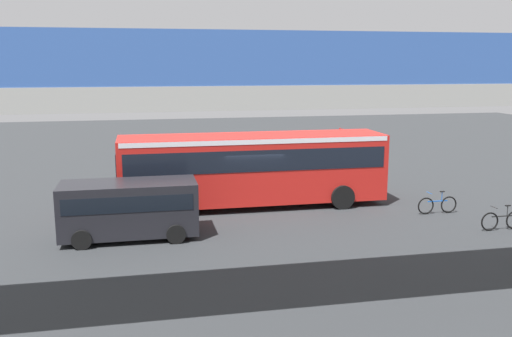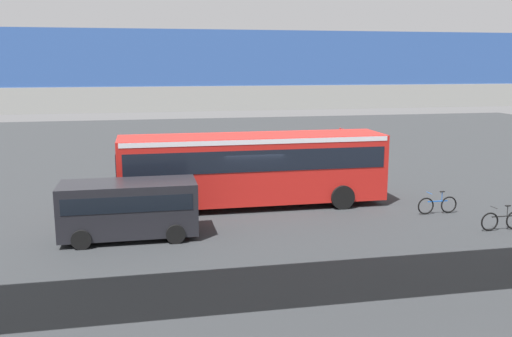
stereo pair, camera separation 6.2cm
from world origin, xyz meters
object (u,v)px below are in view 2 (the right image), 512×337
parked_van (129,206)px  bicycle_black (502,221)px  bicycle_blue (437,205)px  city_bus (253,164)px  traffic_sign (341,145)px  pedestrian (305,168)px

parked_van → bicycle_black: (-13.76, 1.87, -0.81)m
bicycle_blue → parked_van: bearing=3.4°
city_bus → bicycle_blue: 7.98m
bicycle_black → traffic_sign: size_ratio=0.63×
parked_van → bicycle_blue: bearing=-176.6°
bicycle_blue → city_bus: bearing=-21.2°
bicycle_black → traffic_sign: traffic_sign is taller
parked_van → bicycle_black: bearing=172.3°
city_bus → traffic_sign: 7.19m
parked_van → pedestrian: bearing=-140.6°
city_bus → parked_van: 6.39m
city_bus → pedestrian: city_bus is taller
city_bus → bicycle_blue: size_ratio=6.52×
parked_van → traffic_sign: size_ratio=1.71×
pedestrian → traffic_sign: size_ratio=0.64×
pedestrian → bicycle_blue: bearing=121.1°
bicycle_black → traffic_sign: bearing=-74.0°
city_bus → bicycle_blue: (-7.30, 2.83, -1.51)m
pedestrian → traffic_sign: bearing=-159.0°
pedestrian → parked_van: bearing=39.4°
parked_van → city_bus: bearing=-145.7°
city_bus → bicycle_blue: city_bus is taller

